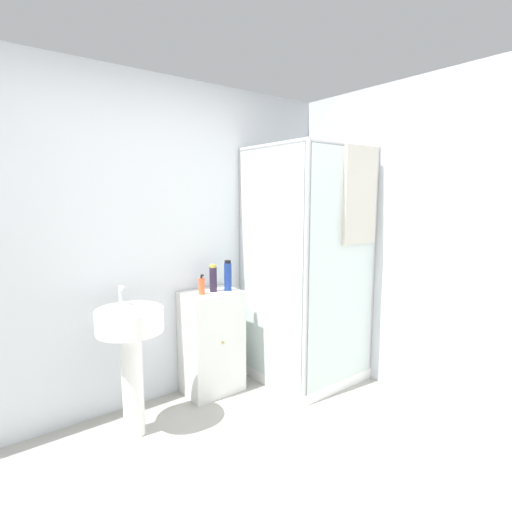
{
  "coord_description": "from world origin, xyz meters",
  "views": [
    {
      "loc": [
        -1.21,
        -1.19,
        1.6
      ],
      "look_at": [
        0.63,
        1.17,
        1.16
      ],
      "focal_mm": 28.0,
      "sensor_mm": 36.0,
      "label": 1
    }
  ],
  "objects_px": {
    "sink": "(131,342)",
    "soap_dispenser": "(202,286)",
    "shampoo_bottle_blue": "(228,276)",
    "shampoo_bottle_tall_black": "(213,278)"
  },
  "relations": [
    {
      "from": "sink",
      "to": "soap_dispenser",
      "type": "xyz_separation_m",
      "value": [
        0.64,
        0.17,
        0.26
      ]
    },
    {
      "from": "sink",
      "to": "shampoo_bottle_blue",
      "type": "relative_size",
      "value": 4.02
    },
    {
      "from": "soap_dispenser",
      "to": "shampoo_bottle_blue",
      "type": "height_order",
      "value": "shampoo_bottle_blue"
    },
    {
      "from": "sink",
      "to": "shampoo_bottle_blue",
      "type": "xyz_separation_m",
      "value": [
        0.88,
        0.15,
        0.31
      ]
    },
    {
      "from": "sink",
      "to": "shampoo_bottle_tall_black",
      "type": "height_order",
      "value": "shampoo_bottle_tall_black"
    },
    {
      "from": "soap_dispenser",
      "to": "shampoo_bottle_tall_black",
      "type": "distance_m",
      "value": 0.13
    },
    {
      "from": "sink",
      "to": "shampoo_bottle_tall_black",
      "type": "relative_size",
      "value": 4.55
    },
    {
      "from": "sink",
      "to": "soap_dispenser",
      "type": "distance_m",
      "value": 0.71
    },
    {
      "from": "soap_dispenser",
      "to": "shampoo_bottle_blue",
      "type": "distance_m",
      "value": 0.24
    },
    {
      "from": "shampoo_bottle_tall_black",
      "to": "shampoo_bottle_blue",
      "type": "distance_m",
      "value": 0.12
    }
  ]
}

